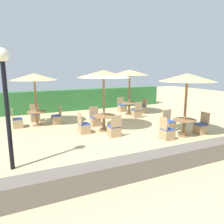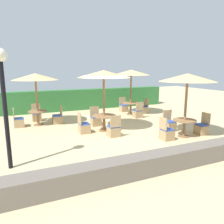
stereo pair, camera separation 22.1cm
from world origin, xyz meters
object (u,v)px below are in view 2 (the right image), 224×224
(round_table_back_right, at_px, (131,105))
(patio_chair_front_right_north, at_px, (169,125))
(patio_chair_back_right_east, at_px, (144,109))
(patio_chair_back_right_north, at_px, (124,108))
(patio_chair_back_right_south, at_px, (138,113))
(round_table_back_left, at_px, (38,115))
(round_table_center, at_px, (104,119))
(patio_chair_back_left_north, at_px, (37,116))
(patio_chair_back_left_west, at_px, (19,122))
(patio_chair_center_north, at_px, (96,120))
(patio_chair_front_right_east, at_px, (202,128))
(parasol_back_left, at_px, (35,77))
(patio_chair_center_west, at_px, (84,127))
(parasol_center, at_px, (104,74))
(patio_chair_front_right_west, at_px, (167,133))
(patio_chair_back_left_east, at_px, (58,118))
(parasol_back_right, at_px, (131,73))
(patio_chair_center_south, at_px, (114,130))
(parasol_front_right, at_px, (188,78))
(lamp_post, at_px, (3,85))
(round_table_front_right, at_px, (184,124))

(round_table_back_right, distance_m, patio_chair_front_right_north, 3.88)
(round_table_back_right, height_order, patio_chair_back_right_east, patio_chair_back_right_east)
(patio_chair_back_right_north, distance_m, patio_chair_back_right_south, 1.98)
(round_table_back_left, bearing_deg, patio_chair_back_right_north, 14.48)
(round_table_back_right, distance_m, round_table_back_left, 5.48)
(patio_chair_back_right_south, height_order, round_table_center, patio_chair_back_right_south)
(patio_chair_back_left_north, bearing_deg, round_table_back_right, 174.39)
(patio_chair_back_left_north, distance_m, patio_chair_back_left_west, 1.33)
(round_table_center, height_order, patio_chair_center_north, patio_chair_center_north)
(patio_chair_front_right_east, bearing_deg, patio_chair_back_right_south, 12.61)
(parasol_back_left, xyz_separation_m, patio_chair_center_north, (2.61, -1.24, -2.13))
(round_table_center, xyz_separation_m, patio_chair_center_west, (-0.95, -0.00, -0.30))
(patio_chair_back_right_south, height_order, parasol_center, parasol_center)
(round_table_back_left, bearing_deg, patio_chair_front_right_west, -45.24)
(patio_chair_back_left_east, distance_m, patio_chair_center_north, 2.03)
(round_table_back_right, relative_size, patio_chair_center_north, 1.13)
(patio_chair_back_left_west, bearing_deg, parasol_back_right, 93.83)
(patio_chair_center_south, bearing_deg, patio_chair_back_right_north, 58.83)
(parasol_back_right, bearing_deg, patio_chair_back_right_south, -92.76)
(patio_chair_back_left_north, bearing_deg, patio_chair_back_left_east, 133.59)
(round_table_back_right, distance_m, parasol_back_left, 5.78)
(round_table_back_right, relative_size, patio_chair_front_right_north, 1.13)
(parasol_back_left, height_order, parasol_front_right, parasol_front_right)
(round_table_center, bearing_deg, patio_chair_back_right_south, 31.60)
(patio_chair_back_right_north, bearing_deg, patio_chair_center_south, 58.83)
(parasol_back_right, bearing_deg, patio_chair_center_north, -150.23)
(patio_chair_back_right_south, xyz_separation_m, patio_chair_center_south, (-2.73, -2.68, 0.00))
(parasol_back_left, distance_m, patio_chair_front_right_north, 6.73)
(parasol_center, xyz_separation_m, parasol_front_right, (2.72, -2.17, -0.12))
(patio_chair_back_right_east, bearing_deg, parasol_back_right, 91.31)
(parasol_back_right, distance_m, round_table_center, 4.36)
(patio_chair_back_left_east, relative_size, patio_chair_front_right_east, 1.00)
(parasol_back_left, bearing_deg, parasol_back_right, 4.17)
(parasol_back_left, bearing_deg, lamp_post, -104.47)
(patio_chair_back_right_east, height_order, patio_chair_back_right_south, same)
(round_table_center, relative_size, patio_chair_center_south, 1.15)
(patio_chair_back_right_south, relative_size, patio_chair_center_north, 1.00)
(round_table_center, bearing_deg, patio_chair_center_north, 92.06)
(patio_chair_front_right_west, distance_m, patio_chair_front_right_east, 1.86)
(patio_chair_back_right_east, xyz_separation_m, patio_chair_front_right_east, (-0.12, -4.89, 0.00))
(round_table_back_right, relative_size, patio_chair_back_left_east, 1.13)
(round_table_back_left, relative_size, parasol_center, 0.34)
(patio_chair_back_left_north, bearing_deg, patio_chair_back_left_west, 46.48)
(patio_chair_center_south, relative_size, patio_chair_front_right_north, 1.00)
(parasol_front_right, relative_size, patio_chair_front_right_north, 2.80)
(patio_chair_front_right_north, bearing_deg, round_table_front_right, 89.80)
(patio_chair_back_right_north, xyz_separation_m, patio_chair_center_west, (-3.81, -3.69, 0.00))
(round_table_back_right, distance_m, patio_chair_center_north, 3.31)
(parasol_back_left, distance_m, patio_chair_front_right_east, 8.01)
(patio_chair_front_right_north, bearing_deg, patio_chair_front_right_east, 133.03)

